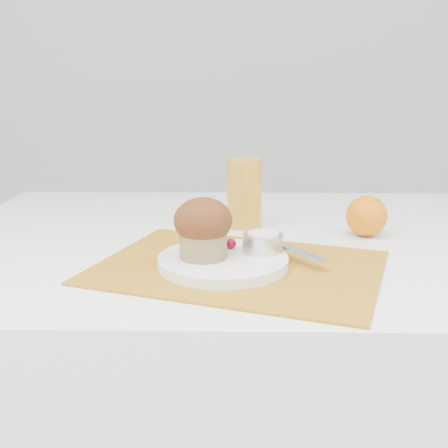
{
  "coord_description": "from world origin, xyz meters",
  "views": [
    {
      "loc": [
        -0.06,
        -0.94,
        1.04
      ],
      "look_at": [
        -0.08,
        -0.05,
        0.8
      ],
      "focal_mm": 45.0,
      "sensor_mm": 36.0,
      "label": 1
    }
  ],
  "objects_px": {
    "muffin": "(203,227)",
    "juice_glass": "(244,193)",
    "table": "(265,415)",
    "orange": "(367,216)",
    "plate": "(223,262)"
  },
  "relations": [
    {
      "from": "table",
      "to": "muffin",
      "type": "bearing_deg",
      "value": -120.52
    },
    {
      "from": "table",
      "to": "juice_glass",
      "type": "xyz_separation_m",
      "value": [
        -0.04,
        0.07,
        0.44
      ]
    },
    {
      "from": "table",
      "to": "juice_glass",
      "type": "height_order",
      "value": "juice_glass"
    },
    {
      "from": "plate",
      "to": "orange",
      "type": "distance_m",
      "value": 0.32
    },
    {
      "from": "muffin",
      "to": "juice_glass",
      "type": "bearing_deg",
      "value": 75.46
    },
    {
      "from": "orange",
      "to": "muffin",
      "type": "xyz_separation_m",
      "value": [
        -0.29,
        -0.19,
        0.03
      ]
    },
    {
      "from": "orange",
      "to": "juice_glass",
      "type": "height_order",
      "value": "juice_glass"
    },
    {
      "from": "plate",
      "to": "juice_glass",
      "type": "xyz_separation_m",
      "value": [
        0.04,
        0.25,
        0.06
      ]
    },
    {
      "from": "table",
      "to": "juice_glass",
      "type": "bearing_deg",
      "value": 123.54
    },
    {
      "from": "plate",
      "to": "orange",
      "type": "bearing_deg",
      "value": 36.23
    },
    {
      "from": "juice_glass",
      "to": "muffin",
      "type": "distance_m",
      "value": 0.26
    },
    {
      "from": "plate",
      "to": "muffin",
      "type": "bearing_deg",
      "value": -174.21
    },
    {
      "from": "table",
      "to": "juice_glass",
      "type": "distance_m",
      "value": 0.45
    },
    {
      "from": "table",
      "to": "muffin",
      "type": "xyz_separation_m",
      "value": [
        -0.11,
        -0.19,
        0.44
      ]
    },
    {
      "from": "plate",
      "to": "juice_glass",
      "type": "relative_size",
      "value": 1.49
    }
  ]
}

